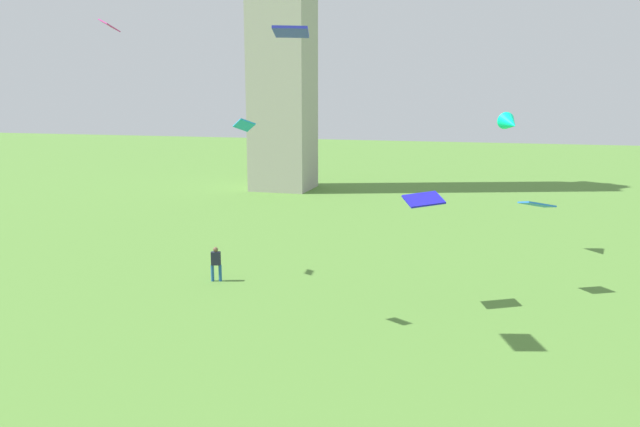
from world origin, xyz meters
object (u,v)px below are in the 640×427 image
person_0 (216,262)px  kite_flying_3 (424,199)px  kite_flying_4 (109,25)px  kite_flying_1 (244,125)px  kite_flying_5 (537,204)px  kite_flying_0 (510,123)px  kite_flying_2 (291,32)px

person_0 → kite_flying_3: size_ratio=0.91×
kite_flying_4 → kite_flying_1: bearing=70.0°
kite_flying_1 → kite_flying_4: bearing=17.0°
kite_flying_3 → person_0: bearing=-35.1°
person_0 → kite_flying_5: 16.21m
kite_flying_0 → kite_flying_4: size_ratio=1.72×
kite_flying_2 → kite_flying_4: (-11.68, 6.66, 1.22)m
kite_flying_5 → kite_flying_0: bearing=-107.0°
person_0 → kite_flying_0: (14.40, 10.00, 6.82)m
person_0 → kite_flying_3: 11.36m
kite_flying_2 → kite_flying_5: (9.15, 9.65, -7.32)m
kite_flying_2 → kite_flying_5: kite_flying_2 is taller
kite_flying_1 → kite_flying_2: kite_flying_2 is taller
person_0 → kite_flying_2: bearing=117.9°
person_0 → kite_flying_4: 12.95m
person_0 → kite_flying_5: size_ratio=1.02×
kite_flying_0 → kite_flying_5: 8.25m
kite_flying_0 → kite_flying_3: (-3.78, -10.89, -2.91)m
person_0 → kite_flying_2: 14.31m
person_0 → kite_flying_2: (6.50, -7.01, 10.64)m
person_0 → kite_flying_4: bearing=-11.1°
kite_flying_0 → kite_flying_4: (-19.59, -10.35, 5.04)m
person_0 → kite_flying_5: bearing=174.7°
kite_flying_1 → kite_flying_2: 4.57m
person_0 → kite_flying_0: size_ratio=0.96×
kite_flying_2 → kite_flying_5: size_ratio=1.12×
kite_flying_3 → kite_flying_5: bearing=-175.2°
kite_flying_3 → kite_flying_4: 17.70m
kite_flying_0 → kite_flying_1: (-10.48, -15.24, 0.49)m
kite_flying_0 → kite_flying_5: (1.25, -7.36, -3.50)m
kite_flying_1 → kite_flying_2: (2.58, -1.77, 3.33)m
person_0 → kite_flying_3: (10.62, -0.89, 3.91)m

